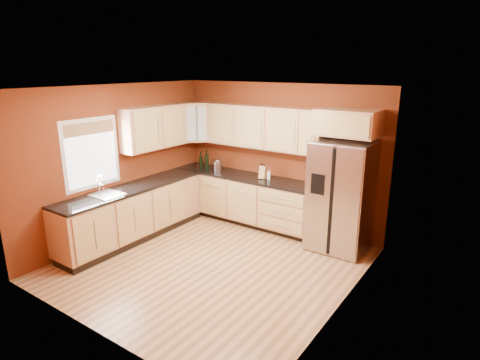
{
  "coord_description": "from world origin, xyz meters",
  "views": [
    {
      "loc": [
        3.47,
        -4.26,
        2.9
      ],
      "look_at": [
        -0.1,
        0.9,
        1.09
      ],
      "focal_mm": 30.0,
      "sensor_mm": 36.0,
      "label": 1
    }
  ],
  "objects_px": {
    "refrigerator": "(341,196)",
    "knife_block": "(263,172)",
    "soap_dispenser": "(269,175)",
    "wine_bottle_a": "(207,159)",
    "canister_left": "(219,165)"
  },
  "relations": [
    {
      "from": "wine_bottle_a",
      "to": "soap_dispenser",
      "type": "relative_size",
      "value": 2.05
    },
    {
      "from": "knife_block",
      "to": "soap_dispenser",
      "type": "distance_m",
      "value": 0.12
    },
    {
      "from": "knife_block",
      "to": "refrigerator",
      "type": "bearing_deg",
      "value": -7.31
    },
    {
      "from": "soap_dispenser",
      "to": "knife_block",
      "type": "bearing_deg",
      "value": -178.84
    },
    {
      "from": "knife_block",
      "to": "soap_dispenser",
      "type": "xyz_separation_m",
      "value": [
        0.12,
        0.0,
        -0.03
      ]
    },
    {
      "from": "refrigerator",
      "to": "wine_bottle_a",
      "type": "relative_size",
      "value": 4.78
    },
    {
      "from": "refrigerator",
      "to": "knife_block",
      "type": "xyz_separation_m",
      "value": [
        -1.5,
        0.08,
        0.15
      ]
    },
    {
      "from": "refrigerator",
      "to": "soap_dispenser",
      "type": "bearing_deg",
      "value": 176.58
    },
    {
      "from": "canister_left",
      "to": "knife_block",
      "type": "height_order",
      "value": "knife_block"
    },
    {
      "from": "refrigerator",
      "to": "knife_block",
      "type": "distance_m",
      "value": 1.51
    },
    {
      "from": "refrigerator",
      "to": "wine_bottle_a",
      "type": "xyz_separation_m",
      "value": [
        -2.81,
        0.09,
        0.22
      ]
    },
    {
      "from": "knife_block",
      "to": "soap_dispenser",
      "type": "height_order",
      "value": "knife_block"
    },
    {
      "from": "refrigerator",
      "to": "knife_block",
      "type": "bearing_deg",
      "value": 176.95
    },
    {
      "from": "canister_left",
      "to": "wine_bottle_a",
      "type": "xyz_separation_m",
      "value": [
        -0.29,
        -0.01,
        0.08
      ]
    },
    {
      "from": "wine_bottle_a",
      "to": "knife_block",
      "type": "relative_size",
      "value": 1.6
    }
  ]
}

